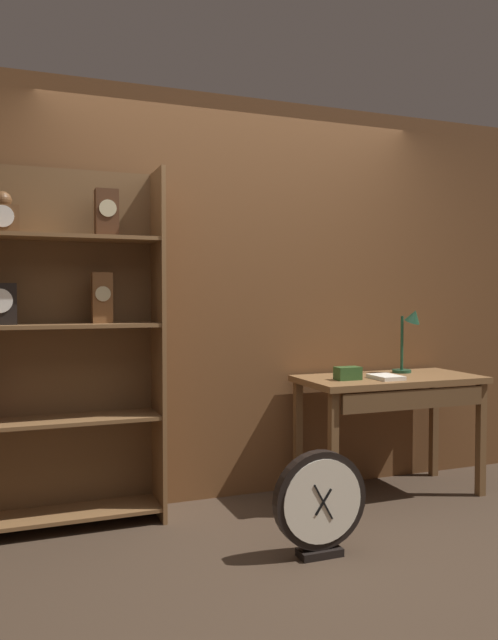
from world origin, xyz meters
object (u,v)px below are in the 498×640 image
object	(u,v)px
workbench	(391,392)
toolbox_small	(348,373)
desk_lamp	(410,332)
bookshelf	(50,346)
round_clock_large	(320,503)
open_repair_manual	(386,377)

from	to	relation	value
workbench	toolbox_small	size ratio (longest dim) A/B	7.51
desk_lamp	toolbox_small	bearing A→B (deg)	-164.64
bookshelf	toolbox_small	xyz separation A→B (m)	(1.78, -0.23, -0.21)
workbench	desk_lamp	distance (m)	0.47
toolbox_small	round_clock_large	world-z (taller)	toolbox_small
bookshelf	open_repair_manual	distance (m)	2.06
bookshelf	open_repair_manual	size ratio (longest dim) A/B	9.32
toolbox_small	workbench	bearing A→B (deg)	4.46
round_clock_large	workbench	bearing A→B (deg)	38.21
desk_lamp	toolbox_small	distance (m)	0.64
workbench	desk_lamp	size ratio (longest dim) A/B	2.67
workbench	round_clock_large	world-z (taller)	workbench
workbench	desk_lamp	world-z (taller)	desk_lamp
bookshelf	desk_lamp	distance (m)	2.35
bookshelf	workbench	world-z (taller)	bookshelf
toolbox_small	round_clock_large	xyz separation A→B (m)	(-0.54, -0.67, -0.55)
bookshelf	toolbox_small	distance (m)	1.80
bookshelf	open_repair_manual	world-z (taller)	bookshelf
bookshelf	open_repair_manual	bearing A→B (deg)	-7.86
bookshelf	toolbox_small	world-z (taller)	bookshelf
bookshelf	round_clock_large	bearing A→B (deg)	-35.92
bookshelf	round_clock_large	xyz separation A→B (m)	(1.24, -0.90, -0.76)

